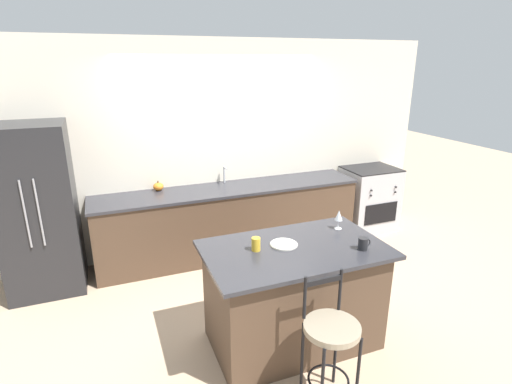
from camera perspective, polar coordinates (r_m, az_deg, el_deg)
ground_plane at (r=5.08m, az=-2.26°, el=-10.30°), size 18.00×18.00×0.00m
wall_back at (r=5.24m, az=-4.99°, el=6.33°), size 6.00×0.07×2.70m
back_counter at (r=5.21m, az=-3.70°, el=-4.04°), size 3.39×0.68×0.91m
sink_faucet at (r=5.20m, az=-4.51°, el=2.77°), size 0.02×0.13×0.22m
kitchen_island at (r=3.63m, az=5.39°, el=-14.49°), size 1.54×0.92×0.93m
refrigerator at (r=4.84m, az=-28.66°, el=-2.26°), size 0.75×0.74×1.84m
oven_range at (r=6.16m, az=15.77°, el=-0.95°), size 0.75×0.63×0.94m
bar_stool_near at (r=3.07m, az=10.60°, el=-19.97°), size 0.40×0.40×1.01m
dinner_plate at (r=3.44m, az=4.00°, el=-7.44°), size 0.24×0.24×0.02m
wine_glass at (r=3.78m, az=11.75°, el=-3.35°), size 0.07×0.07×0.18m
coffee_mug at (r=3.45m, az=15.07°, el=-7.13°), size 0.12×0.08×0.10m
tumbler_cup at (r=3.32m, az=-0.01°, el=-7.46°), size 0.07×0.07×0.11m
pumpkin_decoration at (r=5.04m, az=-13.78°, el=0.76°), size 0.13×0.13×0.12m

